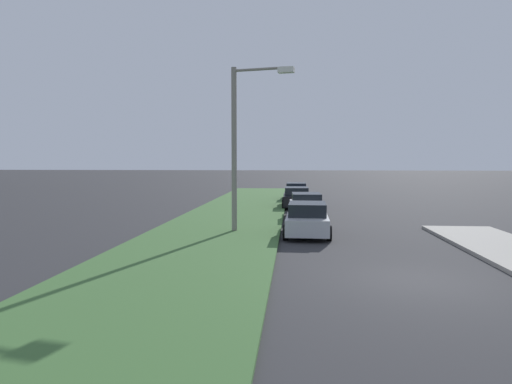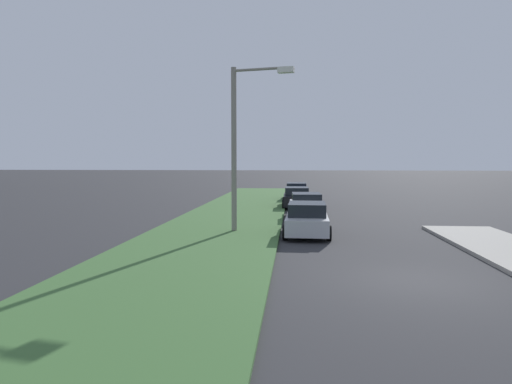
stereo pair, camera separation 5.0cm
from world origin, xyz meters
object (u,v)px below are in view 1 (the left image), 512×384
at_px(parked_car_white, 306,206).
at_px(streetlight, 242,137).
at_px(parked_car_black, 296,198).
at_px(parked_car_silver, 307,219).
at_px(parked_car_blue, 296,192).

distance_m(parked_car_white, streetlight, 7.41).
bearing_deg(parked_car_black, parked_car_white, -175.70).
bearing_deg(parked_car_white, streetlight, 149.74).
xyz_separation_m(parked_car_silver, streetlight, (0.29, 2.96, 3.67)).
height_order(parked_car_silver, parked_car_blue, same).
bearing_deg(parked_car_silver, parked_car_black, 3.52).
height_order(parked_car_blue, streetlight, streetlight).
relative_size(parked_car_silver, parked_car_blue, 1.01).
relative_size(parked_car_blue, streetlight, 0.58).
bearing_deg(parked_car_white, parked_car_black, 3.39).
height_order(parked_car_silver, parked_car_black, same).
bearing_deg(parked_car_white, parked_car_silver, 177.19).
bearing_deg(parked_car_silver, parked_car_white, 0.42).
height_order(parked_car_black, streetlight, streetlight).
relative_size(parked_car_black, parked_car_blue, 1.00).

